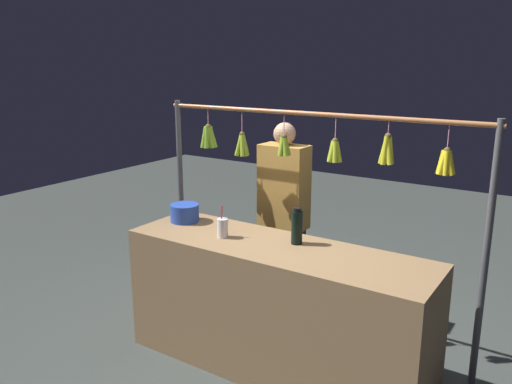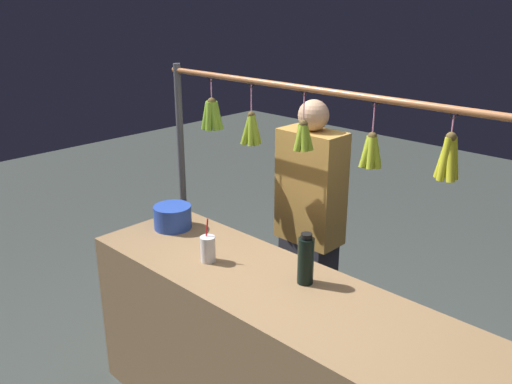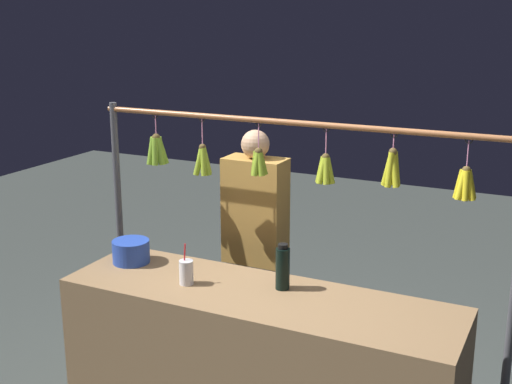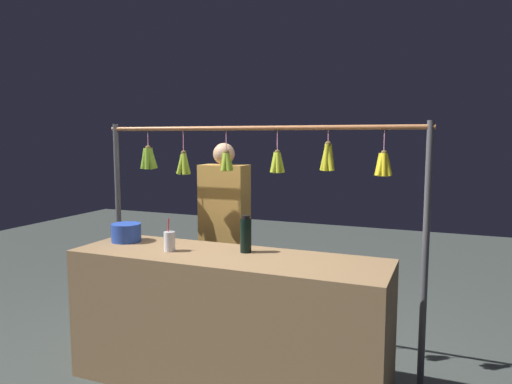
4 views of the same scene
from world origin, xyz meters
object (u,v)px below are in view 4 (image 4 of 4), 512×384
at_px(drink_cup, 169,241).
at_px(water_bottle, 246,235).
at_px(vendor_person, 225,242).
at_px(blue_bucket, 126,233).

bearing_deg(drink_cup, water_bottle, -161.10).
bearing_deg(vendor_person, blue_bucket, 52.24).
xyz_separation_m(water_bottle, blue_bucket, (0.94, 0.03, -0.05)).
relative_size(blue_bucket, drink_cup, 0.97).
bearing_deg(vendor_person, drink_cup, 87.51).
height_order(water_bottle, blue_bucket, water_bottle).
distance_m(water_bottle, vendor_person, 0.78).
bearing_deg(vendor_person, water_bottle, 126.91).
bearing_deg(water_bottle, drink_cup, 18.90).
distance_m(water_bottle, blue_bucket, 0.94).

